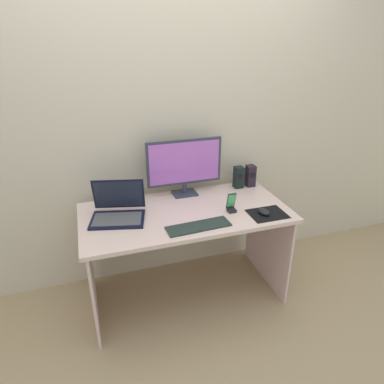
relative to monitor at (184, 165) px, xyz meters
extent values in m
plane|color=tan|center=(-0.08, -0.27, -0.96)|extent=(8.00, 8.00, 0.00)
cube|color=beige|center=(-0.08, 0.16, 0.29)|extent=(6.00, 0.04, 2.50)
cube|color=beige|center=(-0.08, -0.27, -0.25)|extent=(1.43, 0.71, 0.03)
cube|color=beige|center=(-0.75, -0.27, -0.61)|extent=(0.02, 0.67, 0.70)
cube|color=beige|center=(0.60, -0.27, -0.61)|extent=(0.02, 0.67, 0.70)
cube|color=#2D3144|center=(0.00, 0.00, -0.23)|extent=(0.18, 0.14, 0.01)
cylinder|color=#2D3144|center=(0.00, 0.00, -0.19)|extent=(0.04, 0.04, 0.08)
cube|color=#2D3144|center=(0.00, 0.00, 0.02)|extent=(0.57, 0.02, 0.34)
cube|color=#A559BF|center=(0.00, -0.01, 0.02)|extent=(0.53, 0.00, 0.31)
cube|color=black|center=(0.55, -0.01, -0.15)|extent=(0.07, 0.07, 0.17)
cylinder|color=black|center=(0.55, -0.04, -0.13)|extent=(0.04, 0.00, 0.04)
cube|color=black|center=(0.44, -0.01, -0.15)|extent=(0.07, 0.07, 0.17)
cylinder|color=black|center=(0.44, -0.04, -0.13)|extent=(0.04, 0.00, 0.04)
cube|color=black|center=(-0.54, -0.26, -0.23)|extent=(0.39, 0.31, 0.02)
cube|color=#47474C|center=(-0.54, -0.27, -0.22)|extent=(0.34, 0.25, 0.00)
cube|color=black|center=(-0.50, -0.13, -0.11)|extent=(0.35, 0.13, 0.23)
cube|color=#1E2333|center=(-0.50, -0.13, -0.11)|extent=(0.32, 0.12, 0.20)
cube|color=#1F2D28|center=(-0.06, -0.50, -0.23)|extent=(0.42, 0.15, 0.01)
cube|color=black|center=(0.44, -0.48, -0.24)|extent=(0.25, 0.20, 0.00)
ellipsoid|color=black|center=(0.42, -0.48, -0.22)|extent=(0.08, 0.11, 0.04)
cube|color=black|center=(0.23, -0.37, -0.23)|extent=(0.06, 0.05, 0.02)
cube|color=#273235|center=(0.23, -0.36, -0.16)|extent=(0.06, 0.04, 0.12)
cube|color=#4CB266|center=(0.23, -0.36, -0.16)|extent=(0.05, 0.02, 0.10)
camera|label=1|loc=(-0.67, -2.29, 0.88)|focal=32.15mm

